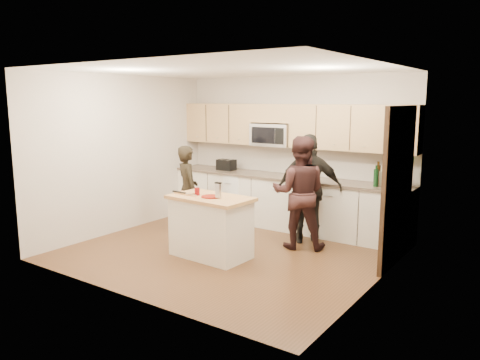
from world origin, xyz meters
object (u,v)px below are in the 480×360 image
Objects in this scene: woman_left at (188,190)px; island at (211,226)px; woman_right at (310,189)px; toaster at (226,165)px; woman_center at (299,193)px.

island is at bearing 176.28° from woman_left.
island is 1.74m from woman_right.
island is 0.71× the size of woman_right.
toaster is 1.25m from woman_left.
toaster is at bearing -55.68° from woman_left.
island is at bearing -59.29° from toaster.
woman_center is 0.33m from woman_right.
woman_right is at bearing -116.60° from woman_center.
woman_right reaches higher than woman_center.
woman_left is at bearing 148.31° from island.
toaster is 0.19× the size of woman_right.
island is 2.38m from toaster.
woman_left is at bearing -14.51° from woman_center.
island is 3.69× the size of toaster.
woman_center is (2.03, -0.87, -0.17)m from toaster.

